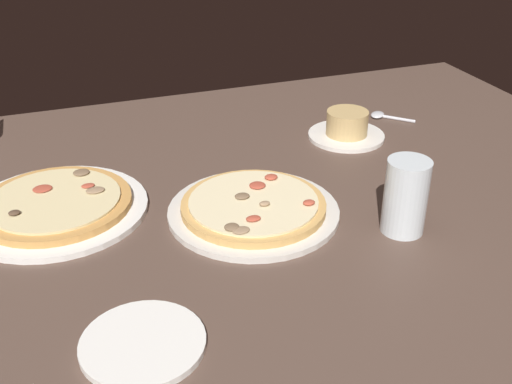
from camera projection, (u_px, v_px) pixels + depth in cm
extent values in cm
cube|color=brown|center=(258.00, 212.00, 105.91)|extent=(150.00, 110.00, 4.00)
cylinder|color=silver|center=(253.00, 212.00, 101.08)|extent=(27.75, 27.75, 1.00)
cylinder|color=tan|center=(253.00, 206.00, 100.55)|extent=(23.42, 23.42, 1.20)
cylinder|color=beige|center=(253.00, 202.00, 100.16)|extent=(20.91, 20.91, 0.40)
ellipsoid|color=#AD4733|center=(259.00, 185.00, 104.07)|extent=(2.75, 2.61, 0.55)
ellipsoid|color=#937556|center=(241.00, 230.00, 91.94)|extent=(2.72, 2.09, 0.42)
ellipsoid|color=#AD4733|center=(271.00, 177.00, 106.38)|extent=(2.26, 1.90, 0.71)
ellipsoid|color=#AD4733|center=(253.00, 218.00, 94.63)|extent=(2.33, 1.65, 0.61)
ellipsoid|color=brown|center=(232.00, 227.00, 92.51)|extent=(2.30, 2.20, 0.62)
ellipsoid|color=brown|center=(242.00, 196.00, 100.75)|extent=(2.42, 2.09, 0.56)
ellipsoid|color=#937556|center=(265.00, 204.00, 98.46)|extent=(1.75, 1.23, 0.73)
ellipsoid|color=#AD4733|center=(309.00, 203.00, 98.76)|extent=(1.98, 1.55, 0.71)
cylinder|color=white|center=(56.00, 209.00, 101.76)|extent=(29.67, 29.67, 1.00)
cylinder|color=#C68C47|center=(55.00, 203.00, 101.23)|extent=(24.60, 24.60, 1.20)
cylinder|color=beige|center=(54.00, 199.00, 100.84)|extent=(21.10, 21.10, 0.40)
ellipsoid|color=brown|center=(81.00, 172.00, 108.10)|extent=(2.83, 2.60, 0.53)
ellipsoid|color=#AD4733|center=(88.00, 186.00, 103.97)|extent=(2.21, 1.58, 0.44)
ellipsoid|color=#AD4733|center=(42.00, 189.00, 103.10)|extent=(3.16, 2.78, 0.40)
ellipsoid|color=#4C3828|center=(14.00, 213.00, 96.02)|extent=(1.81, 1.48, 0.69)
ellipsoid|color=#937556|center=(95.00, 190.00, 102.55)|extent=(3.05, 2.29, 0.49)
cylinder|color=silver|center=(346.00, 136.00, 127.84)|extent=(15.53, 15.53, 0.80)
cylinder|color=tan|center=(347.00, 123.00, 126.46)|extent=(8.43, 8.43, 4.89)
cylinder|color=silver|center=(406.00, 196.00, 94.37)|extent=(6.67, 6.67, 11.90)
cylinder|color=silver|center=(404.00, 207.00, 95.25)|extent=(6.13, 6.13, 8.31)
cylinder|color=white|center=(143.00, 343.00, 74.40)|extent=(15.15, 15.15, 0.90)
ellipsoid|color=silver|center=(378.00, 115.00, 137.56)|extent=(4.82, 4.80, 1.00)
cylinder|color=silver|center=(396.00, 118.00, 136.05)|extent=(6.36, 6.47, 0.70)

